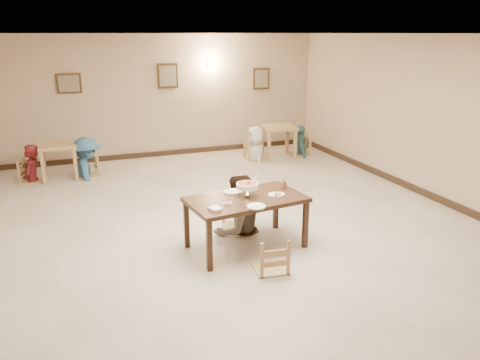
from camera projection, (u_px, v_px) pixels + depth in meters
name	position (u px, v px, depth m)	size (l,w,h in m)	color
floor	(233.00, 227.00, 7.60)	(10.00, 10.00, 0.00)	#C2B2A0
ceiling	(232.00, 33.00, 6.69)	(10.00, 10.00, 0.00)	silver
wall_back	(164.00, 96.00, 11.60)	(10.00, 10.00, 0.00)	tan
wall_right	(439.00, 120.00, 8.50)	(10.00, 10.00, 0.00)	tan
baseboard_back	(167.00, 153.00, 12.01)	(8.00, 0.06, 0.12)	black
baseboard_right	(428.00, 195.00, 8.92)	(0.06, 10.00, 0.12)	black
picture_a	(69.00, 83.00, 10.70)	(0.55, 0.04, 0.45)	#382613
picture_b	(168.00, 76.00, 11.45)	(0.50, 0.04, 0.60)	#382613
picture_c	(261.00, 79.00, 12.34)	(0.45, 0.04, 0.55)	#382613
wall_sconce	(210.00, 62.00, 11.73)	(0.16, 0.05, 0.22)	#FFD88C
main_table	(246.00, 203.00, 6.67)	(1.75, 1.12, 0.77)	#382113
chair_far	(236.00, 201.00, 7.41)	(0.44, 0.44, 0.93)	tan
chair_near	(271.00, 238.00, 6.09)	(0.43, 0.43, 0.92)	tan
main_diner	(238.00, 175.00, 7.20)	(0.89, 0.69, 1.82)	gray
curry_warmer	(247.00, 186.00, 6.63)	(0.35, 0.32, 0.28)	silver
rice_plate_far	(234.00, 191.00, 6.86)	(0.30, 0.30, 0.07)	white
rice_plate_near	(256.00, 206.00, 6.28)	(0.26, 0.26, 0.06)	white
fried_plate	(276.00, 194.00, 6.73)	(0.25, 0.25, 0.06)	white
chili_dish	(228.00, 203.00, 6.40)	(0.11, 0.11, 0.02)	white
napkin_cutlery	(215.00, 209.00, 6.18)	(0.19, 0.26, 0.03)	white
drink_glass	(284.00, 184.00, 7.02)	(0.07, 0.07, 0.14)	white
bg_table_left	(58.00, 150.00, 9.97)	(0.76, 0.76, 0.76)	tan
bg_table_right	(279.00, 132.00, 11.69)	(0.90, 0.90, 0.79)	tan
bg_chair_ll	(30.00, 161.00, 9.76)	(0.43, 0.43, 0.91)	tan
bg_chair_lr	(86.00, 156.00, 10.16)	(0.43, 0.43, 0.92)	tan
bg_chair_rl	(255.00, 139.00, 11.52)	(0.47, 0.47, 1.01)	tan
bg_chair_rr	(300.00, 135.00, 11.97)	(0.48, 0.48, 1.03)	tan
bg_diner_a	(28.00, 145.00, 9.66)	(0.58, 0.38, 1.60)	#571317
bg_diner_b	(84.00, 137.00, 10.03)	(1.13, 0.65, 1.74)	teal
bg_diner_c	(255.00, 126.00, 11.43)	(0.80, 0.52, 1.64)	silver
bg_diner_d	(301.00, 125.00, 11.90)	(0.89, 0.37, 1.53)	#427A7B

